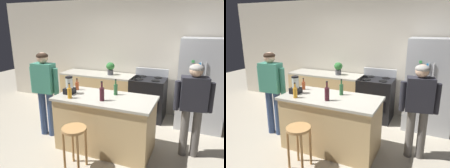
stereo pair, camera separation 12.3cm
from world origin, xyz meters
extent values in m
plane|color=#B2A893|center=(0.00, 0.00, 0.00)|extent=(14.00, 14.00, 0.00)
cube|color=beige|center=(0.00, 1.95, 1.35)|extent=(8.00, 0.10, 2.70)
cube|color=tan|center=(0.00, 0.00, 0.45)|extent=(1.60, 0.75, 0.90)
cube|color=#B2AD9E|center=(0.00, 0.00, 0.92)|extent=(1.66, 0.81, 0.04)
cube|color=tan|center=(-0.80, 1.55, 0.45)|extent=(2.00, 0.64, 0.90)
cube|color=#B2AD9E|center=(-0.80, 1.55, 0.92)|extent=(2.00, 0.64, 0.04)
cube|color=#B7BABF|center=(1.48, 1.50, 0.93)|extent=(0.90, 0.70, 1.86)
cylinder|color=#B7BABF|center=(1.44, 1.13, 1.02)|extent=(0.02, 0.02, 0.84)
cylinder|color=#B7BABF|center=(1.52, 1.13, 1.02)|extent=(0.02, 0.02, 0.84)
cube|color=yellow|center=(1.32, 1.15, 0.96)|extent=(0.05, 0.01, 0.05)
cube|color=#268CD8|center=(1.41, 1.15, 1.39)|extent=(0.05, 0.01, 0.05)
cube|color=#3FB259|center=(1.44, 1.15, 1.13)|extent=(0.05, 0.01, 0.05)
cube|color=#3FB259|center=(1.28, 1.15, 1.44)|extent=(0.05, 0.01, 0.05)
cube|color=black|center=(0.39, 1.52, 0.47)|extent=(0.76, 0.64, 0.94)
cube|color=black|center=(0.39, 1.20, 0.42)|extent=(0.60, 0.01, 0.24)
cube|color=#B7BABF|center=(0.39, 1.81, 1.03)|extent=(0.76, 0.06, 0.18)
cylinder|color=black|center=(0.21, 1.37, 0.94)|extent=(0.18, 0.18, 0.01)
cylinder|color=black|center=(0.57, 1.37, 0.94)|extent=(0.18, 0.18, 0.01)
cylinder|color=black|center=(0.21, 1.67, 0.94)|extent=(0.18, 0.18, 0.01)
cylinder|color=black|center=(0.57, 1.67, 0.94)|extent=(0.18, 0.18, 0.01)
cylinder|color=#384C7A|center=(-1.33, 0.00, 0.44)|extent=(0.14, 0.14, 0.87)
cylinder|color=#384C7A|center=(-1.15, 0.01, 0.44)|extent=(0.14, 0.14, 0.87)
cube|color=#3F8C72|center=(-1.24, 0.01, 1.15)|extent=(0.41, 0.25, 0.55)
cylinder|color=#3F8C72|center=(-1.49, -0.01, 1.10)|extent=(0.10, 0.10, 0.49)
cylinder|color=#3F8C72|center=(-0.99, 0.02, 1.10)|extent=(0.10, 0.10, 0.49)
sphere|color=#D8AD8C|center=(-1.24, 0.01, 1.52)|extent=(0.21, 0.21, 0.20)
ellipsoid|color=#332319|center=(-1.24, 0.01, 1.56)|extent=(0.22, 0.22, 0.12)
cylinder|color=#66605B|center=(1.45, 0.33, 0.41)|extent=(0.15, 0.15, 0.81)
cylinder|color=#66605B|center=(1.27, 0.30, 0.41)|extent=(0.15, 0.15, 0.81)
cube|color=#26262D|center=(1.36, 0.32, 1.08)|extent=(0.43, 0.28, 0.53)
cylinder|color=#26262D|center=(1.61, 0.36, 1.03)|extent=(0.10, 0.10, 0.47)
cylinder|color=#26262D|center=(1.11, 0.27, 1.03)|extent=(0.10, 0.10, 0.47)
sphere|color=#D8AD8C|center=(1.36, 0.32, 1.44)|extent=(0.23, 0.23, 0.20)
ellipsoid|color=gray|center=(1.36, 0.32, 1.47)|extent=(0.24, 0.24, 0.12)
cylinder|color=#B7844C|center=(-0.19, -0.68, 0.64)|extent=(0.36, 0.36, 0.04)
cylinder|color=#B7844C|center=(-0.31, -0.80, 0.31)|extent=(0.04, 0.04, 0.62)
cylinder|color=#B7844C|center=(-0.07, -0.80, 0.31)|extent=(0.04, 0.04, 0.62)
cylinder|color=#B7844C|center=(-0.31, -0.56, 0.31)|extent=(0.04, 0.04, 0.62)
cylinder|color=#B7844C|center=(-0.07, -0.56, 0.31)|extent=(0.04, 0.04, 0.62)
cylinder|color=#4C4C51|center=(-0.56, 1.55, 1.00)|extent=(0.14, 0.14, 0.12)
ellipsoid|color=#337A38|center=(-0.56, 1.55, 1.15)|extent=(0.20, 0.20, 0.18)
cube|color=black|center=(-0.65, -0.06, 0.99)|extent=(0.17, 0.17, 0.10)
cylinder|color=silver|center=(-0.65, -0.06, 1.13)|extent=(0.12, 0.12, 0.18)
cylinder|color=black|center=(-0.65, -0.06, 1.23)|extent=(0.12, 0.12, 0.02)
cylinder|color=#2D6638|center=(0.12, 0.18, 1.03)|extent=(0.07, 0.07, 0.18)
cylinder|color=#2D6638|center=(0.12, 0.18, 1.16)|extent=(0.03, 0.03, 0.08)
cylinder|color=black|center=(0.12, 0.18, 1.21)|extent=(0.03, 0.03, 0.02)
cylinder|color=#B24C26|center=(-0.65, 0.19, 1.01)|extent=(0.06, 0.06, 0.14)
cylinder|color=#B24C26|center=(-0.65, 0.19, 1.11)|extent=(0.02, 0.02, 0.06)
cylinder|color=black|center=(-0.65, 0.19, 1.15)|extent=(0.03, 0.03, 0.02)
cylinder|color=orange|center=(-0.52, -0.26, 1.02)|extent=(0.07, 0.07, 0.17)
cylinder|color=orange|center=(-0.52, -0.26, 1.14)|extent=(0.03, 0.03, 0.07)
cylinder|color=black|center=(-0.52, -0.26, 1.19)|extent=(0.03, 0.03, 0.02)
cylinder|color=#471923|center=(0.02, -0.17, 1.04)|extent=(0.08, 0.08, 0.21)
cylinder|color=#471923|center=(0.02, -0.17, 1.19)|extent=(0.03, 0.03, 0.09)
cylinder|color=black|center=(0.02, -0.17, 1.25)|extent=(0.03, 0.03, 0.02)
camera|label=1|loc=(1.38, -3.05, 2.10)|focal=34.20mm
camera|label=2|loc=(1.49, -3.00, 2.10)|focal=34.20mm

